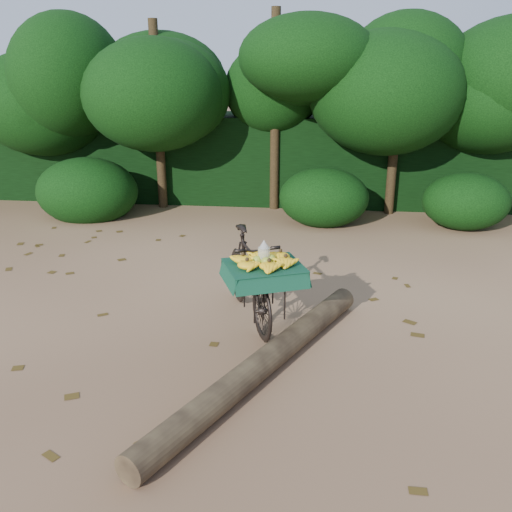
# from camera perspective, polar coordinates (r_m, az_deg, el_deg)

# --- Properties ---
(ground) EXTENTS (80.00, 80.00, 0.00)m
(ground) POSITION_cam_1_polar(r_m,az_deg,el_deg) (6.25, -6.98, -6.99)
(ground) COLOR tan
(ground) RESTS_ON ground
(vendor_bicycle) EXTENTS (1.25, 1.88, 1.05)m
(vendor_bicycle) POSITION_cam_1_polar(r_m,az_deg,el_deg) (6.07, -0.70, -2.11)
(vendor_bicycle) COLOR black
(vendor_bicycle) RESTS_ON ground
(fallen_log) EXTENTS (1.81, 3.27, 0.25)m
(fallen_log) POSITION_cam_1_polar(r_m,az_deg,el_deg) (5.20, 0.96, -11.05)
(fallen_log) COLOR brown
(fallen_log) RESTS_ON ground
(hedge_backdrop) EXTENTS (26.00, 1.80, 1.80)m
(hedge_backdrop) POSITION_cam_1_polar(r_m,az_deg,el_deg) (11.96, -0.10, 10.38)
(hedge_backdrop) COLOR black
(hedge_backdrop) RESTS_ON ground
(tree_row) EXTENTS (14.50, 2.00, 4.00)m
(tree_row) POSITION_cam_1_polar(r_m,az_deg,el_deg) (11.15, -4.04, 15.37)
(tree_row) COLOR black
(tree_row) RESTS_ON ground
(bush_clumps) EXTENTS (8.80, 1.70, 0.90)m
(bush_clumps) POSITION_cam_1_polar(r_m,az_deg,el_deg) (10.04, 1.40, 6.03)
(bush_clumps) COLOR black
(bush_clumps) RESTS_ON ground
(leaf_litter) EXTENTS (7.00, 7.30, 0.01)m
(leaf_litter) POSITION_cam_1_polar(r_m,az_deg,el_deg) (6.82, -5.72, -4.56)
(leaf_litter) COLOR #493613
(leaf_litter) RESTS_ON ground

